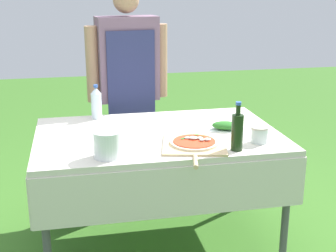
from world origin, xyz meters
TOP-DOWN VIEW (x-y plane):
  - ground_plane at (0.00, 0.00)m, footprint 12.00×12.00m
  - prep_table at (0.00, 0.00)m, footprint 1.47×0.96m
  - person_cook at (-0.08, 0.75)m, footprint 0.61×0.25m
  - pizza_on_peel at (0.16, -0.28)m, footprint 0.42×0.54m
  - oil_bottle at (0.36, -0.38)m, footprint 0.06×0.06m
  - water_bottle at (-0.34, 0.40)m, footprint 0.07×0.07m
  - herb_container at (0.42, -0.03)m, footprint 0.22×0.17m
  - mixing_tub at (-0.33, -0.35)m, footprint 0.15×0.15m
  - sauce_jar at (0.53, -0.29)m, footprint 0.10×0.10m

SIDE VIEW (x-z plane):
  - ground_plane at x=0.00m, z-range 0.00..0.00m
  - prep_table at x=0.00m, z-range 0.31..1.10m
  - pizza_on_peel at x=0.16m, z-range 0.77..0.82m
  - herb_container at x=0.42m, z-range 0.78..0.84m
  - sauce_jar at x=0.53m, z-range 0.78..0.87m
  - mixing_tub at x=-0.33m, z-range 0.78..0.92m
  - water_bottle at x=-0.34m, z-range 0.78..1.00m
  - oil_bottle at x=0.36m, z-range 0.75..1.02m
  - person_cook at x=-0.08m, z-range 0.15..1.78m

